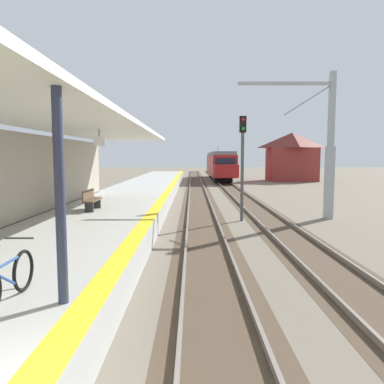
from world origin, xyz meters
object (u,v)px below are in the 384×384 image
approaching_train (221,164)px  distant_trackside_house (293,156)px  bicycle_beside_commuter (9,280)px  catenary_pylon_far_side (326,149)px  platform_bench (93,199)px  rail_signal_post (244,157)px

approaching_train → distant_trackside_house: (9.36, -2.46, 1.16)m
bicycle_beside_commuter → catenary_pylon_far_side: (9.71, 13.27, 2.31)m
distant_trackside_house → bicycle_beside_commuter: bearing=-110.6°
approaching_train → bicycle_beside_commuter: size_ratio=10.77×
bicycle_beside_commuter → distant_trackside_house: 46.07m
catenary_pylon_far_side → platform_bench: (-11.18, -3.14, -2.23)m
catenary_pylon_far_side → distant_trackside_house: 30.52m
rail_signal_post → platform_bench: rail_signal_post is taller
rail_signal_post → bicycle_beside_commuter: bearing=-113.3°
bicycle_beside_commuter → rail_signal_post: (5.40, 12.57, 1.90)m
approaching_train → bicycle_beside_commuter: bearing=-98.5°
bicycle_beside_commuter → catenary_pylon_far_side: 16.60m
approaching_train → bicycle_beside_commuter: approaching_train is taller
approaching_train → platform_bench: (-8.29, -35.42, -0.80)m
rail_signal_post → distant_trackside_house: size_ratio=0.79×
catenary_pylon_far_side → platform_bench: size_ratio=4.69×
platform_bench → distant_trackside_house: distant_trackside_house is taller
approaching_train → platform_bench: size_ratio=12.25×
approaching_train → distant_trackside_house: size_ratio=2.97×
bicycle_beside_commuter → rail_signal_post: rail_signal_post is taller
rail_signal_post → distant_trackside_house: (10.77, 30.53, 0.14)m
approaching_train → bicycle_beside_commuter: (-6.81, -45.55, -0.88)m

